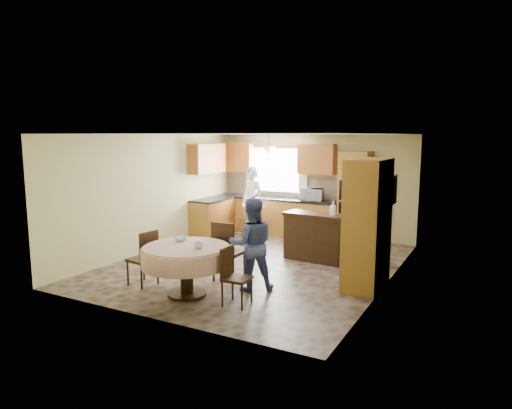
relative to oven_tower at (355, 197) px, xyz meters
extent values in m
cube|color=#705C4E|center=(-1.15, -2.69, -1.06)|extent=(5.00, 6.00, 0.01)
cube|color=white|center=(-1.15, -2.69, 1.44)|extent=(5.00, 6.00, 0.01)
cube|color=tan|center=(-1.15, 0.31, 0.19)|extent=(5.00, 0.02, 2.50)
cube|color=tan|center=(-1.15, -5.69, 0.19)|extent=(5.00, 0.02, 2.50)
cube|color=tan|center=(-3.65, -2.69, 0.19)|extent=(0.02, 6.00, 2.50)
cube|color=tan|center=(1.35, -2.69, 0.19)|extent=(0.02, 6.00, 2.50)
cube|color=white|center=(-2.15, 0.29, 0.54)|extent=(1.40, 0.03, 1.10)
cube|color=white|center=(-2.90, 0.24, 0.59)|extent=(0.22, 0.02, 1.15)
cube|color=white|center=(-1.40, 0.24, 0.59)|extent=(0.22, 0.02, 1.15)
cube|color=#C08A33|center=(-2.00, 0.01, -0.62)|extent=(3.30, 0.60, 0.88)
cube|color=black|center=(-2.00, 0.01, -0.16)|extent=(3.30, 0.64, 0.04)
cube|color=#C08A33|center=(-3.35, -0.89, -0.62)|extent=(0.60, 1.20, 0.88)
cube|color=black|center=(-3.35, -0.89, -0.16)|extent=(0.64, 1.20, 0.04)
cube|color=#D0B493|center=(-2.00, 0.30, 0.12)|extent=(3.30, 0.02, 0.55)
cube|color=#A9592A|center=(-3.20, 0.15, 0.85)|extent=(0.85, 0.33, 0.72)
cube|color=#A9592A|center=(-1.00, 0.15, 0.85)|extent=(0.90, 0.33, 0.72)
cube|color=#A9592A|center=(-3.48, -0.89, 0.85)|extent=(0.33, 1.20, 0.72)
cube|color=#C08A33|center=(0.00, 0.00, 0.00)|extent=(0.66, 0.62, 2.12)
cube|color=black|center=(0.00, -0.31, 0.19)|extent=(0.56, 0.01, 0.45)
cube|color=black|center=(0.00, -0.31, -0.31)|extent=(0.56, 0.01, 0.45)
cone|color=beige|center=(-2.15, -0.19, 1.06)|extent=(0.36, 0.36, 0.18)
cube|color=#321E0D|center=(-0.25, -1.86, -0.61)|extent=(1.29, 0.63, 0.89)
cube|color=black|center=(0.96, -1.66, -0.81)|extent=(0.40, 0.32, 0.50)
cube|color=#C08A33|center=(1.07, -2.97, -0.01)|extent=(0.55, 1.10, 2.11)
cylinder|color=#321E0D|center=(-1.28, -4.71, -0.70)|extent=(0.20, 0.20, 0.72)
cylinder|color=#321E0D|center=(-1.28, -4.71, -1.04)|extent=(0.61, 0.61, 0.04)
cylinder|color=beige|center=(-1.28, -4.71, -0.30)|extent=(1.32, 1.32, 0.05)
cylinder|color=beige|center=(-1.28, -4.71, -0.44)|extent=(1.38, 1.38, 0.28)
cube|color=#321E0D|center=(-2.23, -4.66, -0.63)|extent=(0.45, 0.45, 0.05)
cube|color=#321E0D|center=(-2.05, -4.68, -0.37)|extent=(0.09, 0.38, 0.48)
cylinder|color=#321E0D|center=(-2.41, -4.83, -0.85)|extent=(0.03, 0.03, 0.41)
cylinder|color=#321E0D|center=(-2.06, -4.83, -0.85)|extent=(0.03, 0.03, 0.41)
cylinder|color=#321E0D|center=(-2.41, -4.49, -0.85)|extent=(0.03, 0.03, 0.41)
cylinder|color=#321E0D|center=(-2.06, -4.49, -0.85)|extent=(0.03, 0.03, 0.41)
cube|color=#321E0D|center=(-1.10, -3.75, -0.58)|extent=(0.46, 0.46, 0.05)
cube|color=#321E0D|center=(-1.10, -3.96, -0.29)|extent=(0.43, 0.05, 0.54)
cylinder|color=#321E0D|center=(-1.29, -3.94, -0.83)|extent=(0.04, 0.04, 0.46)
cylinder|color=#321E0D|center=(-0.91, -3.94, -0.83)|extent=(0.04, 0.04, 0.46)
cylinder|color=#321E0D|center=(-1.29, -3.56, -0.83)|extent=(0.04, 0.04, 0.46)
cylinder|color=#321E0D|center=(-0.91, -3.56, -0.83)|extent=(0.04, 0.04, 0.46)
cube|color=#321E0D|center=(-0.37, -4.71, -0.66)|extent=(0.39, 0.39, 0.04)
cube|color=#321E0D|center=(-0.54, -4.72, -0.42)|extent=(0.06, 0.36, 0.45)
cylinder|color=#321E0D|center=(-0.53, -4.87, -0.87)|extent=(0.03, 0.03, 0.38)
cylinder|color=#321E0D|center=(-0.21, -4.87, -0.87)|extent=(0.03, 0.03, 0.38)
cylinder|color=#321E0D|center=(-0.53, -4.55, -0.87)|extent=(0.03, 0.03, 0.38)
cylinder|color=#321E0D|center=(-0.21, -4.55, -0.87)|extent=(0.03, 0.03, 0.38)
cube|color=gold|center=(1.32, -2.38, 0.50)|extent=(0.05, 0.61, 0.51)
cube|color=#A3B5C0|center=(1.29, -2.38, 0.50)|extent=(0.01, 0.51, 0.40)
imported|color=silver|center=(-1.05, -0.04, 0.00)|extent=(0.58, 0.45, 0.29)
imported|color=silver|center=(-2.34, -0.68, -0.19)|extent=(0.73, 0.58, 1.74)
imported|color=#3B4682|center=(-0.51, -4.01, -0.31)|extent=(0.92, 0.88, 1.50)
imported|color=#B2B2B2|center=(-0.60, -1.86, -0.14)|extent=(0.23, 0.23, 0.06)
imported|color=silver|center=(0.11, -1.86, 0.00)|extent=(0.17, 0.17, 0.33)
imported|color=#B2B2B2|center=(-1.02, -4.75, -0.22)|extent=(0.14, 0.14, 0.10)
imported|color=#B2B2B2|center=(-1.56, -4.47, -0.24)|extent=(0.22, 0.22, 0.07)
camera|label=1|loc=(2.92, -10.24, 1.42)|focal=32.00mm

